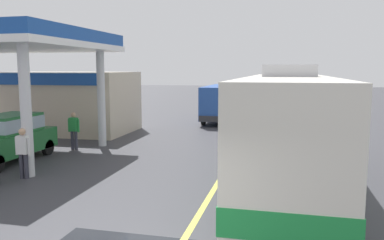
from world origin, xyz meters
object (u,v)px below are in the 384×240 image
at_px(pedestrian_by_shop, 23,150).
at_px(minibus_opposing_lane, 222,100).
at_px(car_at_pump, 8,136).
at_px(coach_bus_main, 288,129).
at_px(pedestrian_near_pump, 74,129).

bearing_deg(pedestrian_by_shop, minibus_opposing_lane, 75.20).
bearing_deg(minibus_opposing_lane, pedestrian_by_shop, -104.80).
bearing_deg(minibus_opposing_lane, car_at_pump, -114.57).
relative_size(minibus_opposing_lane, pedestrian_by_shop, 3.69).
bearing_deg(pedestrian_by_shop, coach_bus_main, 9.70).
bearing_deg(coach_bus_main, minibus_opposing_lane, 106.87).
xyz_separation_m(coach_bus_main, car_at_pump, (-10.43, 0.51, -0.71)).
relative_size(car_at_pump, pedestrian_near_pump, 2.53).
relative_size(minibus_opposing_lane, pedestrian_near_pump, 3.69).
height_order(minibus_opposing_lane, pedestrian_by_shop, minibus_opposing_lane).
height_order(car_at_pump, pedestrian_near_pump, car_at_pump).
xyz_separation_m(minibus_opposing_lane, pedestrian_near_pump, (-4.96, -10.79, -0.54)).
bearing_deg(pedestrian_near_pump, pedestrian_by_shop, -79.35).
distance_m(minibus_opposing_lane, pedestrian_by_shop, 15.98).
relative_size(coach_bus_main, car_at_pump, 2.63).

